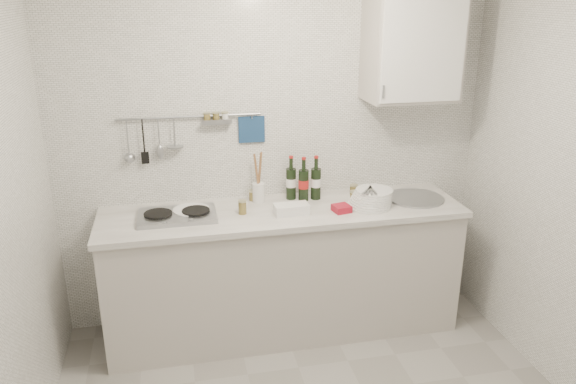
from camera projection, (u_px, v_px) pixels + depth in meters
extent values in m
cube|color=silver|center=(274.00, 150.00, 3.93)|extent=(3.00, 0.02, 2.50)
cube|color=#B1AAA3|center=(283.00, 273.00, 3.93)|extent=(2.40, 0.60, 0.88)
cube|color=silver|center=(283.00, 212.00, 3.77)|extent=(2.44, 0.64, 0.04)
cube|color=black|center=(283.00, 319.00, 4.08)|extent=(2.34, 0.52, 0.10)
cube|color=#93969B|center=(177.00, 216.00, 3.62)|extent=(0.50, 0.32, 0.03)
cylinder|color=black|center=(158.00, 214.00, 3.59)|extent=(0.18, 0.18, 0.01)
cylinder|color=black|center=(196.00, 211.00, 3.64)|extent=(0.18, 0.18, 0.01)
cylinder|color=#93969B|center=(415.00, 198.00, 3.95)|extent=(0.40, 0.40, 0.02)
cylinder|color=#93969B|center=(414.00, 205.00, 3.97)|extent=(0.34, 0.34, 0.10)
cylinder|color=#93969B|center=(189.00, 117.00, 3.70)|extent=(0.95, 0.02, 0.02)
cube|color=navy|center=(252.00, 129.00, 3.83)|extent=(0.18, 0.02, 0.18)
cube|color=#B1AAA3|center=(412.00, 47.00, 3.71)|extent=(0.60, 0.35, 0.70)
cube|color=white|center=(424.00, 50.00, 3.54)|extent=(0.56, 0.01, 0.66)
cylinder|color=#93969B|center=(383.00, 91.00, 3.57)|extent=(0.01, 0.01, 0.08)
cylinder|color=#4766A1|center=(190.00, 214.00, 3.67)|extent=(0.25, 0.25, 0.01)
cylinder|color=#4766A1|center=(191.00, 212.00, 3.67)|extent=(0.24, 0.24, 0.01)
cylinder|color=#4766A1|center=(191.00, 210.00, 3.67)|extent=(0.24, 0.24, 0.01)
cylinder|color=white|center=(369.00, 205.00, 3.81)|extent=(0.30, 0.30, 0.01)
cylinder|color=white|center=(370.00, 203.00, 3.81)|extent=(0.29, 0.29, 0.01)
cylinder|color=white|center=(371.00, 201.00, 3.81)|extent=(0.29, 0.29, 0.01)
cylinder|color=white|center=(371.00, 199.00, 3.81)|extent=(0.28, 0.28, 0.01)
cylinder|color=white|center=(372.00, 197.00, 3.82)|extent=(0.27, 0.27, 0.01)
cylinder|color=white|center=(373.00, 195.00, 3.82)|extent=(0.27, 0.27, 0.01)
cylinder|color=white|center=(374.00, 192.00, 3.82)|extent=(0.26, 0.26, 0.01)
cylinder|color=white|center=(374.00, 190.00, 3.82)|extent=(0.26, 0.26, 0.01)
cube|color=white|center=(291.00, 209.00, 3.67)|extent=(0.23, 0.12, 0.07)
cube|color=#B3132A|center=(342.00, 208.00, 3.72)|extent=(0.13, 0.13, 0.04)
cylinder|color=white|center=(259.00, 192.00, 3.89)|extent=(0.09, 0.09, 0.13)
cylinder|color=#8D5E38|center=(260.00, 170.00, 3.83)|extent=(0.04, 0.06, 0.26)
cylinder|color=#8D5E38|center=(256.00, 171.00, 3.84)|extent=(0.04, 0.05, 0.24)
cylinder|color=brown|center=(253.00, 196.00, 3.92)|extent=(0.05, 0.05, 0.06)
cylinder|color=tan|center=(253.00, 191.00, 3.90)|extent=(0.06, 0.06, 0.01)
cylinder|color=brown|center=(354.00, 190.00, 4.03)|extent=(0.06, 0.06, 0.06)
cylinder|color=tan|center=(354.00, 185.00, 4.02)|extent=(0.06, 0.06, 0.01)
cylinder|color=brown|center=(354.00, 197.00, 3.90)|extent=(0.06, 0.06, 0.06)
cylinder|color=tan|center=(355.00, 192.00, 3.89)|extent=(0.06, 0.06, 0.01)
cylinder|color=brown|center=(242.00, 208.00, 3.68)|extent=(0.05, 0.05, 0.08)
cylinder|color=tan|center=(242.00, 201.00, 3.66)|extent=(0.06, 0.06, 0.01)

